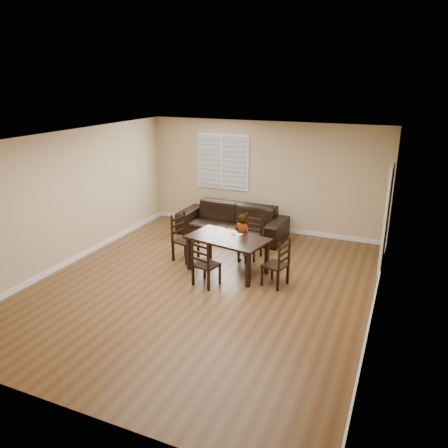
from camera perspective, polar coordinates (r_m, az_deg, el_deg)
The scene contains 11 objects.
ground at distance 8.21m, azimuth -2.72°, elevation -7.98°, with size 7.00×7.00×0.00m, color brown.
room at distance 7.72m, azimuth -2.11°, elevation 4.61°, with size 6.04×7.04×2.72m.
dining_table at distance 8.51m, azimuth 0.46°, elevation -2.34°, with size 1.67×1.14×0.72m.
chair_near at distance 9.36m, azimuth 3.73°, elevation -1.76°, with size 0.46×0.43×0.93m.
chair_far at distance 7.97m, azimuth -2.83°, elevation -5.45°, with size 0.50×0.48×0.94m.
chair_left at distance 9.24m, azimuth -5.62°, elevation -1.89°, with size 0.51×0.53×1.00m.
chair_right at distance 8.04m, azimuth 7.41°, elevation -5.40°, with size 0.48×0.50×0.93m.
child at distance 8.98m, azimuth 2.43°, elevation -1.88°, with size 0.39×0.25×1.06m, color gray.
napkin at distance 8.61m, azimuth 1.10°, elevation -1.43°, with size 0.30×0.30×0.00m, color beige.
donut at distance 8.59m, azimuth 1.21°, elevation -1.31°, with size 0.11×0.11×0.04m.
sofa at distance 10.56m, azimuth 1.04°, elevation 0.44°, with size 2.61×1.02×0.76m, color black.
Camera 1 is at (3.24, -6.60, 3.67)m, focal length 35.00 mm.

